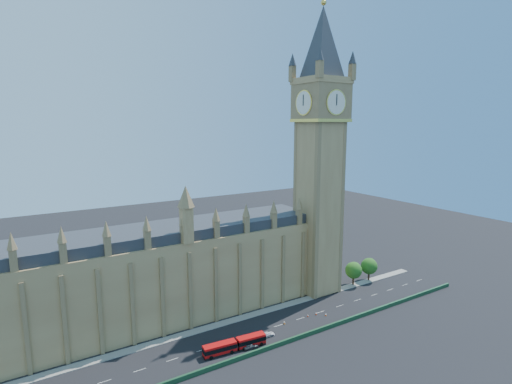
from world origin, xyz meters
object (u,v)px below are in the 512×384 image
car_silver (255,338)px  car_white (268,334)px  red_bus (235,345)px  car_grey (250,346)px

car_silver → car_white: (4.00, 0.05, -0.22)m
red_bus → car_white: 10.97m
car_grey → car_silver: size_ratio=0.82×
car_white → car_silver: bearing=91.7°
red_bus → car_grey: bearing=-15.4°
red_bus → car_grey: size_ratio=4.17×
red_bus → car_grey: red_bus is taller
car_grey → car_silver: 3.98m
red_bus → car_white: (10.87, 1.15, -0.90)m
car_silver → red_bus: bearing=92.3°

